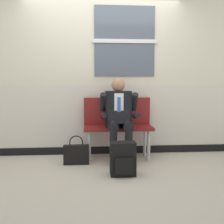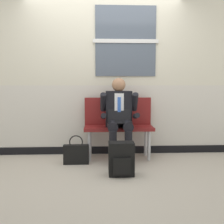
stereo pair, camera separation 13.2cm
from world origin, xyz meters
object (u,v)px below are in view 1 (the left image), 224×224
person_seated (119,117)px  handbag (76,154)px  backpack (123,159)px  bench_with_person (118,123)px

person_seated → handbag: size_ratio=2.96×
backpack → bench_with_person: bearing=88.4°
backpack → handbag: bearing=138.8°
bench_with_person → person_seated: 0.23m
backpack → person_seated: bearing=87.9°
bench_with_person → backpack: bench_with_person is taller
handbag → backpack: bearing=-41.2°
person_seated → backpack: bearing=-92.1°
backpack → handbag: (-0.61, 0.54, -0.06)m
person_seated → backpack: 0.84m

